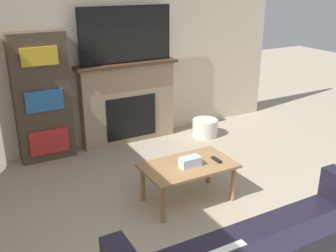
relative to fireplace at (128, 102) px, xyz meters
name	(u,v)px	position (x,y,z in m)	size (l,w,h in m)	color
wall_back	(104,49)	(-0.26, 0.14, 0.76)	(5.63, 0.06, 2.70)	beige
fireplace	(128,102)	(0.00, 0.00, 0.00)	(1.47, 0.28, 1.16)	tan
tv	(126,35)	(0.00, -0.02, 0.96)	(1.33, 0.03, 0.76)	black
coffee_table	(188,169)	(-0.13, -1.86, -0.21)	(0.97, 0.58, 0.43)	#A87A4C
tissue_box	(190,162)	(-0.13, -1.90, -0.10)	(0.22, 0.12, 0.10)	silver
remote_control	(217,160)	(0.18, -1.93, -0.14)	(0.04, 0.15, 0.02)	black
bookshelf	(42,98)	(-1.19, -0.02, 0.24)	(0.69, 0.29, 1.66)	#4C3D2D
storage_basket	(205,128)	(1.08, -0.40, -0.46)	(0.38, 0.38, 0.26)	silver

